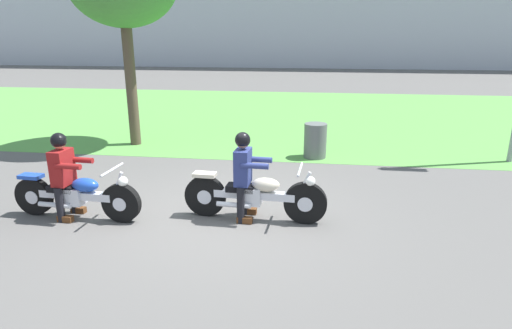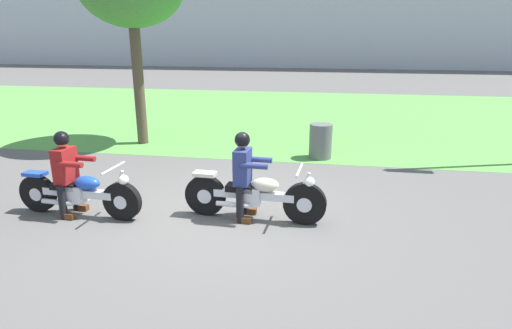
{
  "view_description": "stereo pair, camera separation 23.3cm",
  "coord_description": "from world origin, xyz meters",
  "views": [
    {
      "loc": [
        1.41,
        -6.34,
        2.86
      ],
      "look_at": [
        0.54,
        0.12,
        0.85
      ],
      "focal_mm": 30.16,
      "sensor_mm": 36.0,
      "label": 1
    },
    {
      "loc": [
        1.64,
        -6.3,
        2.86
      ],
      "look_at": [
        0.54,
        0.12,
        0.85
      ],
      "focal_mm": 30.16,
      "sensor_mm": 36.0,
      "label": 2
    }
  ],
  "objects": [
    {
      "name": "rider_lead",
      "position": [
        0.38,
        -0.07,
        0.83
      ],
      "size": [
        0.56,
        0.48,
        1.41
      ],
      "rotation": [
        0.0,
        0.0,
        -0.06
      ],
      "color": "black",
      "rests_on": "ground"
    },
    {
      "name": "motorcycle_lead",
      "position": [
        0.55,
        -0.08,
        0.4
      ],
      "size": [
        2.28,
        0.66,
        0.89
      ],
      "rotation": [
        0.0,
        0.0,
        -0.06
      ],
      "color": "black",
      "rests_on": "ground"
    },
    {
      "name": "grass_verge",
      "position": [
        0.0,
        9.11,
        0.0
      ],
      "size": [
        60.0,
        12.0,
        0.01
      ],
      "primitive_type": "cube",
      "color": "#549342",
      "rests_on": "ground"
    },
    {
      "name": "rider_follow",
      "position": [
        -2.43,
        -0.4,
        0.81
      ],
      "size": [
        0.56,
        0.48,
        1.39
      ],
      "rotation": [
        0.0,
        0.0,
        -0.06
      ],
      "color": "black",
      "rests_on": "ground"
    },
    {
      "name": "trash_can",
      "position": [
        1.49,
        3.61,
        0.41
      ],
      "size": [
        0.53,
        0.53,
        0.82
      ],
      "primitive_type": "cylinder",
      "color": "#595E5B",
      "rests_on": "ground"
    },
    {
      "name": "motorcycle_follow",
      "position": [
        -2.26,
        -0.41,
        0.39
      ],
      "size": [
        2.16,
        0.66,
        0.87
      ],
      "rotation": [
        0.0,
        0.0,
        -0.06
      ],
      "color": "black",
      "rests_on": "ground"
    },
    {
      "name": "ground",
      "position": [
        0.0,
        0.0,
        0.0
      ],
      "size": [
        120.0,
        120.0,
        0.0
      ],
      "primitive_type": "plane",
      "color": "#565451"
    }
  ]
}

